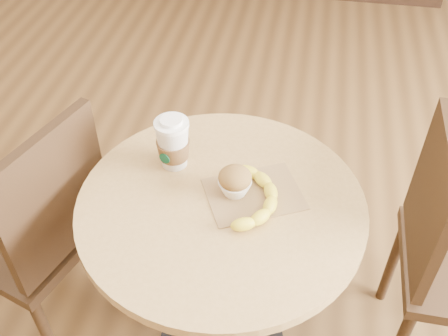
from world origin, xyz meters
name	(u,v)px	position (x,y,z in m)	size (l,w,h in m)	color
cafe_table	(222,250)	(0.01, 0.02, 0.55)	(0.75, 0.75, 0.75)	black
chair_left	(39,231)	(-0.55, 0.04, 0.50)	(0.50, 0.50, 0.91)	black
kraft_bag	(254,194)	(0.09, 0.06, 0.75)	(0.24, 0.18, 0.00)	olive
coffee_cup	(173,144)	(-0.14, 0.14, 0.82)	(0.09, 0.09, 0.15)	silver
muffin	(235,181)	(0.04, 0.06, 0.79)	(0.09, 0.09, 0.08)	white
banana	(257,198)	(0.10, 0.03, 0.77)	(0.13, 0.25, 0.03)	yellow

